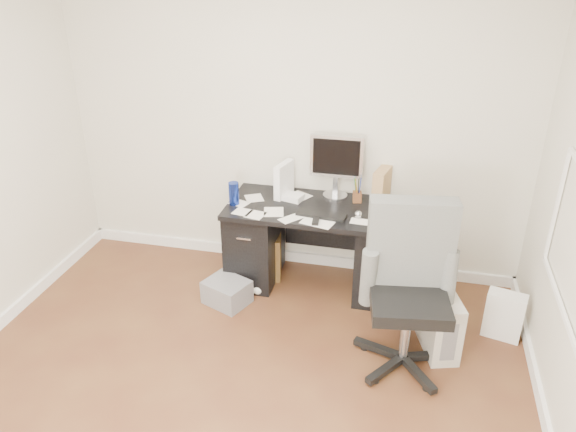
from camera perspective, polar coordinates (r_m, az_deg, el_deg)
name	(u,v)px	position (r m, az deg, el deg)	size (l,w,h in m)	color
ground	(222,417)	(3.82, -6.70, -19.63)	(4.00, 4.00, 0.00)	#4E2619
room_shell	(213,175)	(2.89, -7.63, 4.14)	(4.02, 4.02, 2.71)	silver
desk	(317,244)	(4.79, 2.96, -2.87)	(1.50, 0.70, 0.75)	black
loose_papers	(293,207)	(4.62, 0.50, 0.90)	(1.10, 0.60, 0.00)	white
lcd_monitor	(336,166)	(4.72, 4.92, 5.05)	(0.44, 0.25, 0.56)	#B6B6BB
keyboard	(321,215)	(4.48, 3.40, 0.14)	(0.39, 0.13, 0.02)	black
computer_mouse	(358,215)	(4.46, 7.16, 0.14)	(0.06, 0.06, 0.06)	#B6B6BB
travel_mug	(234,193)	(4.66, -5.52, 2.29)	(0.09, 0.09, 0.19)	navy
white_binder	(284,180)	(4.77, -0.41, 3.72)	(0.12, 0.26, 0.30)	white
magazine_file	(382,186)	(4.73, 9.49, 3.06)	(0.12, 0.25, 0.29)	#A47E4F
pen_cup	(358,190)	(4.71, 7.08, 2.64)	(0.09, 0.09, 0.21)	brown
yellow_book	(397,219)	(4.46, 10.98, -0.34)	(0.15, 0.20, 0.03)	gold
paper_remote	(318,221)	(4.38, 3.09, -0.47)	(0.25, 0.20, 0.02)	white
office_chair	(410,293)	(3.89, 12.30, -7.64)	(0.68, 0.68, 1.20)	#575A57
pc_tower	(439,321)	(4.30, 15.09, -10.30)	(0.21, 0.47, 0.47)	beige
shopping_bag	(504,315)	(4.59, 21.10, -9.40)	(0.28, 0.20, 0.38)	white
wicker_basket	(259,251)	(5.08, -2.98, -3.61)	(0.41, 0.41, 0.41)	#4F3517
desk_printer	(227,292)	(4.73, -6.22, -7.68)	(0.34, 0.28, 0.20)	slate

